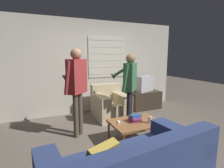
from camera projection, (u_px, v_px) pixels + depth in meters
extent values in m
plane|color=#665B51|center=(129.00, 141.00, 3.30)|extent=(16.00, 16.00, 0.00)
cube|color=#BCB7A8|center=(94.00, 67.00, 4.92)|extent=(5.20, 0.06, 2.55)
cube|color=beige|center=(107.00, 57.00, 5.00)|extent=(1.11, 0.02, 1.14)
cube|color=gray|center=(107.00, 74.00, 5.07)|extent=(1.09, 0.00, 0.01)
cube|color=gray|center=(107.00, 67.00, 5.03)|extent=(1.09, 0.00, 0.01)
cube|color=gray|center=(107.00, 61.00, 5.00)|extent=(1.09, 0.00, 0.01)
cube|color=gray|center=(107.00, 54.00, 4.97)|extent=(1.09, 0.00, 0.01)
cube|color=gray|center=(107.00, 47.00, 4.94)|extent=(1.09, 0.00, 0.01)
cube|color=gray|center=(107.00, 40.00, 4.91)|extent=(1.09, 0.00, 0.01)
cube|color=navy|center=(150.00, 161.00, 1.63)|extent=(1.90, 0.39, 0.37)
cube|color=navy|center=(180.00, 136.00, 2.34)|extent=(0.33, 0.89, 0.20)
cube|color=#B29338|center=(100.00, 159.00, 1.81)|extent=(0.42, 0.34, 0.37)
cube|color=#C6B289|center=(111.00, 110.00, 4.49)|extent=(0.81, 0.87, 0.43)
cube|color=#C6B289|center=(106.00, 91.00, 4.72)|extent=(0.80, 0.20, 0.41)
cube|color=#C6B289|center=(121.00, 97.00, 4.55)|extent=(0.24, 0.87, 0.19)
cube|color=#C6B289|center=(100.00, 99.00, 4.32)|extent=(0.24, 0.87, 0.19)
cube|color=brown|center=(136.00, 123.00, 3.21)|extent=(0.92, 0.67, 0.04)
cylinder|color=brown|center=(109.00, 130.00, 3.34)|extent=(0.04, 0.04, 0.35)
cylinder|color=brown|center=(145.00, 123.00, 3.68)|extent=(0.04, 0.04, 0.35)
cylinder|color=brown|center=(123.00, 145.00, 2.81)|extent=(0.04, 0.04, 0.35)
cylinder|color=brown|center=(164.00, 135.00, 3.14)|extent=(0.04, 0.04, 0.35)
cube|color=#33281E|center=(145.00, 100.00, 5.27)|extent=(0.93, 0.50, 0.53)
cube|color=#B2B2B7|center=(145.00, 84.00, 5.19)|extent=(0.64, 0.40, 0.46)
cube|color=navy|center=(142.00, 83.00, 5.26)|extent=(0.50, 0.19, 0.38)
cylinder|color=#4C4233|center=(76.00, 116.00, 3.39)|extent=(0.10, 0.10, 0.87)
cylinder|color=#4C4233|center=(80.00, 113.00, 3.52)|extent=(0.10, 0.10, 0.87)
cube|color=maroon|center=(77.00, 76.00, 3.33)|extent=(0.44, 0.42, 0.65)
sphere|color=#A87A56|center=(76.00, 54.00, 3.26)|extent=(0.21, 0.21, 0.21)
cylinder|color=maroon|center=(67.00, 78.00, 3.15)|extent=(0.16, 0.17, 0.63)
cylinder|color=maroon|center=(73.00, 69.00, 3.62)|extent=(0.40, 0.45, 0.43)
cube|color=black|center=(64.00, 78.00, 3.75)|extent=(0.09, 0.10, 0.12)
cylinder|color=black|center=(129.00, 109.00, 3.89)|extent=(0.10, 0.10, 0.82)
cylinder|color=black|center=(130.00, 108.00, 4.01)|extent=(0.10, 0.10, 0.82)
cube|color=#336642|center=(130.00, 77.00, 3.83)|extent=(0.41, 0.41, 0.61)
sphere|color=#846042|center=(130.00, 59.00, 3.77)|extent=(0.20, 0.20, 0.20)
cylinder|color=#336642|center=(125.00, 79.00, 3.66)|extent=(0.16, 0.16, 0.59)
cylinder|color=#336642|center=(123.00, 70.00, 4.10)|extent=(0.42, 0.43, 0.37)
cube|color=black|center=(113.00, 76.00, 4.22)|extent=(0.09, 0.09, 0.12)
cube|color=#75387F|center=(134.00, 121.00, 3.21)|extent=(0.24, 0.17, 0.03)
cube|color=maroon|center=(135.00, 119.00, 3.20)|extent=(0.23, 0.18, 0.03)
cube|color=#75387F|center=(135.00, 118.00, 3.19)|extent=(0.19, 0.18, 0.03)
cube|color=#284C89|center=(135.00, 116.00, 3.21)|extent=(0.20, 0.13, 0.04)
cylinder|color=silver|center=(150.00, 120.00, 3.13)|extent=(0.07, 0.07, 0.12)
cylinder|color=silver|center=(150.00, 117.00, 3.12)|extent=(0.06, 0.06, 0.00)
cube|color=white|center=(119.00, 122.00, 3.14)|extent=(0.08, 0.14, 0.02)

